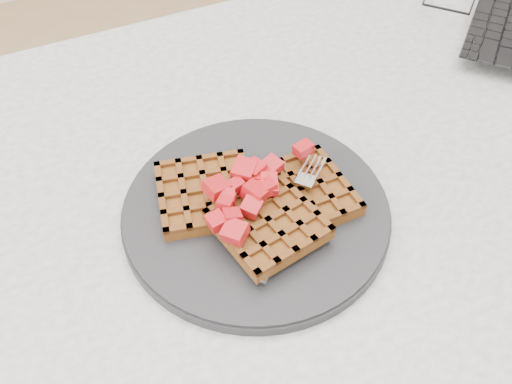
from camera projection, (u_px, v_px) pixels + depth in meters
table at (319, 221)px, 0.78m from camera, size 1.20×0.80×0.75m
plate at (256, 211)px, 0.64m from camera, size 0.30×0.30×0.02m
waffles at (258, 202)px, 0.62m from camera, size 0.21×0.20×0.03m
strawberry_pile at (256, 183)px, 0.60m from camera, size 0.15×0.15×0.02m
fork at (294, 212)px, 0.61m from camera, size 0.15×0.14×0.02m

